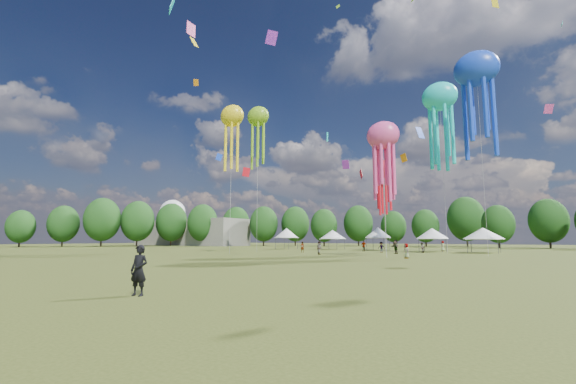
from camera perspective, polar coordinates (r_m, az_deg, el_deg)
The scene contains 10 objects.
ground at distance 23.41m, azimuth -28.00°, elevation -11.34°, with size 300.00×300.00×0.00m, color #384416.
observer_main at distance 14.97m, azimuth -21.71°, elevation -10.98°, with size 0.67×0.44×1.83m, color black.
spectator_near at distance 50.06m, azimuth 4.79°, elevation -8.47°, with size 0.85×0.66×1.74m, color gray.
spectators_far at distance 57.95m, azimuth 15.61°, elevation -8.05°, with size 19.17×27.98×1.89m.
festival_tents at distance 68.61m, azimuth 13.67°, elevation -6.14°, with size 40.98×9.47×4.23m.
show_kites at distance 55.60m, azimuth 15.62°, elevation 11.13°, with size 37.50×21.21×26.47m.
small_kites at distance 61.82m, azimuth 10.83°, elevation 18.78°, with size 74.06×65.07×46.40m.
treeline at distance 77.87m, azimuth 15.18°, elevation -3.59°, with size 201.57×95.24×13.43m.
hangar at distance 124.43m, azimuth -14.68°, elevation -6.01°, with size 40.00×12.00×8.00m, color gray.
radome at distance 140.68m, azimuth -17.17°, elevation -3.59°, with size 9.00×9.00×16.00m.
Camera 1 is at (20.36, -11.36, 2.04)m, focal length 23.40 mm.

